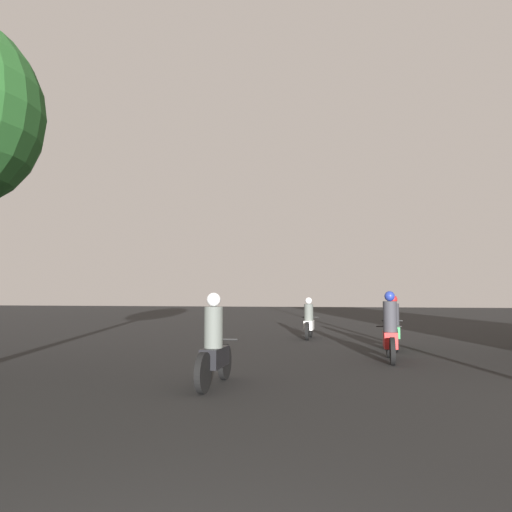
% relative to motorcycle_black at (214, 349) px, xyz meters
% --- Properties ---
extents(motorcycle_black, '(0.60, 1.97, 1.59)m').
position_rel_motorcycle_black_xyz_m(motorcycle_black, '(0.00, 0.00, 0.00)').
color(motorcycle_black, black).
rests_on(motorcycle_black, ground_plane).
extents(motorcycle_red, '(0.60, 1.96, 1.64)m').
position_rel_motorcycle_black_xyz_m(motorcycle_red, '(3.17, 3.90, 0.03)').
color(motorcycle_red, black).
rests_on(motorcycle_red, ground_plane).
extents(motorcycle_green, '(0.60, 2.07, 1.54)m').
position_rel_motorcycle_black_xyz_m(motorcycle_green, '(3.43, 6.49, -0.02)').
color(motorcycle_green, black).
rests_on(motorcycle_green, ground_plane).
extents(motorcycle_white, '(0.60, 1.92, 1.46)m').
position_rel_motorcycle_black_xyz_m(motorcycle_white, '(0.74, 9.46, -0.05)').
color(motorcycle_white, black).
rests_on(motorcycle_white, ground_plane).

